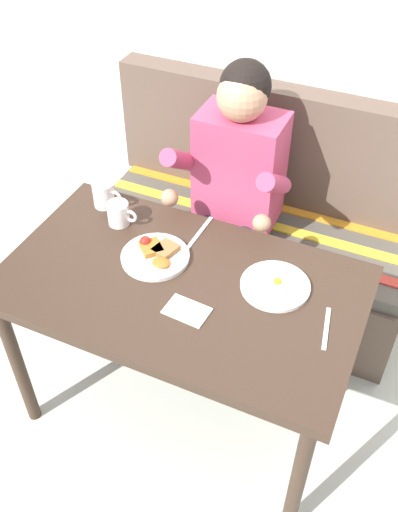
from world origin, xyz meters
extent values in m
plane|color=silver|center=(0.00, 0.00, 0.00)|extent=(8.00, 8.00, 0.00)
cube|color=#3A291D|center=(0.00, 0.00, 0.71)|extent=(1.20, 0.70, 0.04)
cylinder|color=#3A291D|center=(-0.54, -0.29, 0.34)|extent=(0.05, 0.05, 0.69)
cylinder|color=#3A291D|center=(0.54, -0.29, 0.34)|extent=(0.05, 0.05, 0.69)
cylinder|color=#3A291D|center=(-0.54, 0.29, 0.34)|extent=(0.05, 0.05, 0.69)
cylinder|color=#3A291D|center=(0.54, 0.29, 0.34)|extent=(0.05, 0.05, 0.69)
cube|color=brown|center=(0.00, 0.72, 0.20)|extent=(1.44, 0.56, 0.40)
cube|color=#534E45|center=(0.00, 0.72, 0.43)|extent=(1.40, 0.52, 0.06)
cube|color=brown|center=(0.00, 0.94, 0.73)|extent=(1.44, 0.12, 0.54)
cube|color=#C63D33|center=(0.00, 0.58, 0.46)|extent=(1.38, 0.05, 0.01)
cube|color=yellow|center=(0.00, 0.72, 0.46)|extent=(1.38, 0.05, 0.01)
cube|color=orange|center=(0.00, 0.86, 0.46)|extent=(1.38, 0.05, 0.01)
cube|color=#BC4164|center=(-0.05, 0.66, 0.76)|extent=(0.34, 0.22, 0.48)
sphere|color=tan|center=(-0.05, 0.64, 1.09)|extent=(0.19, 0.19, 0.19)
sphere|color=black|center=(-0.05, 0.67, 1.12)|extent=(0.19, 0.19, 0.19)
cylinder|color=#BC4164|center=(-0.24, 0.52, 0.83)|extent=(0.07, 0.29, 0.23)
cylinder|color=#BC4164|center=(0.14, 0.52, 0.83)|extent=(0.07, 0.29, 0.23)
sphere|color=tan|center=(-0.24, 0.40, 0.73)|extent=(0.07, 0.07, 0.07)
sphere|color=tan|center=(0.14, 0.40, 0.73)|extent=(0.07, 0.07, 0.07)
cylinder|color=#232333|center=(-0.13, 0.49, 0.52)|extent=(0.09, 0.34, 0.09)
cylinder|color=#232333|center=(-0.13, 0.32, 0.26)|extent=(0.08, 0.08, 0.52)
cube|color=black|center=(-0.13, 0.26, 0.03)|extent=(0.09, 0.20, 0.05)
cylinder|color=#232333|center=(0.04, 0.49, 0.52)|extent=(0.09, 0.34, 0.09)
cylinder|color=#232333|center=(0.04, 0.32, 0.26)|extent=(0.08, 0.08, 0.52)
cube|color=black|center=(0.04, 0.26, 0.03)|extent=(0.09, 0.20, 0.05)
cylinder|color=white|center=(-0.13, 0.07, 0.74)|extent=(0.24, 0.24, 0.02)
cube|color=#9D6739|center=(-0.10, 0.10, 0.76)|extent=(0.09, 0.10, 0.02)
cube|color=#A16A27|center=(-0.15, 0.09, 0.76)|extent=(0.10, 0.10, 0.02)
sphere|color=red|center=(-0.18, 0.10, 0.76)|extent=(0.04, 0.04, 0.04)
ellipsoid|color=#CC6623|center=(-0.09, 0.03, 0.76)|extent=(0.06, 0.05, 0.02)
cylinder|color=white|center=(0.29, 0.10, 0.74)|extent=(0.23, 0.23, 0.01)
ellipsoid|color=white|center=(0.29, 0.10, 0.75)|extent=(0.09, 0.08, 0.01)
sphere|color=yellow|center=(0.30, 0.11, 0.76)|extent=(0.03, 0.03, 0.03)
cylinder|color=white|center=(-0.44, 0.26, 0.78)|extent=(0.08, 0.08, 0.10)
cylinder|color=brown|center=(-0.44, 0.26, 0.82)|extent=(0.07, 0.07, 0.01)
torus|color=white|center=(-0.39, 0.26, 0.78)|extent=(0.05, 0.01, 0.05)
cylinder|color=white|center=(-0.34, 0.18, 0.77)|extent=(0.08, 0.08, 0.09)
cylinder|color=brown|center=(-0.34, 0.18, 0.81)|extent=(0.07, 0.07, 0.01)
torus|color=white|center=(-0.29, 0.18, 0.78)|extent=(0.05, 0.01, 0.05)
cube|color=silver|center=(0.08, -0.11, 0.73)|extent=(0.14, 0.10, 0.01)
cube|color=silver|center=(0.49, 0.00, 0.73)|extent=(0.04, 0.17, 0.00)
cube|color=silver|center=(-0.04, 0.25, 0.73)|extent=(0.02, 0.20, 0.00)
camera|label=1|loc=(0.61, -1.19, 2.07)|focal=40.22mm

